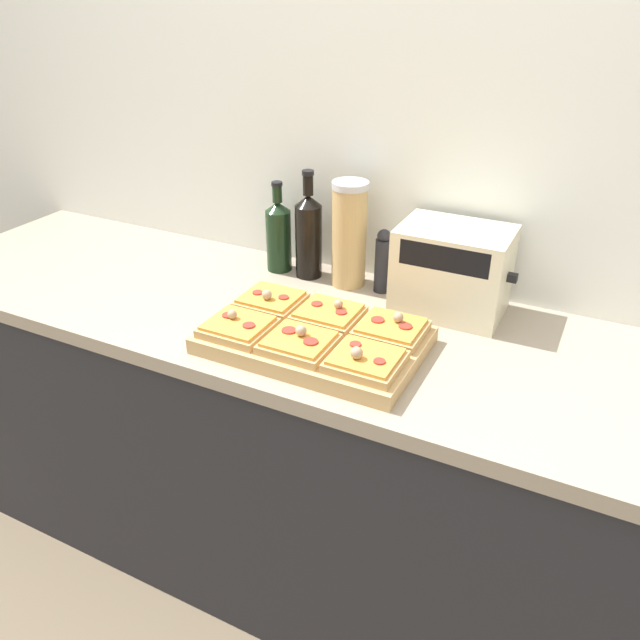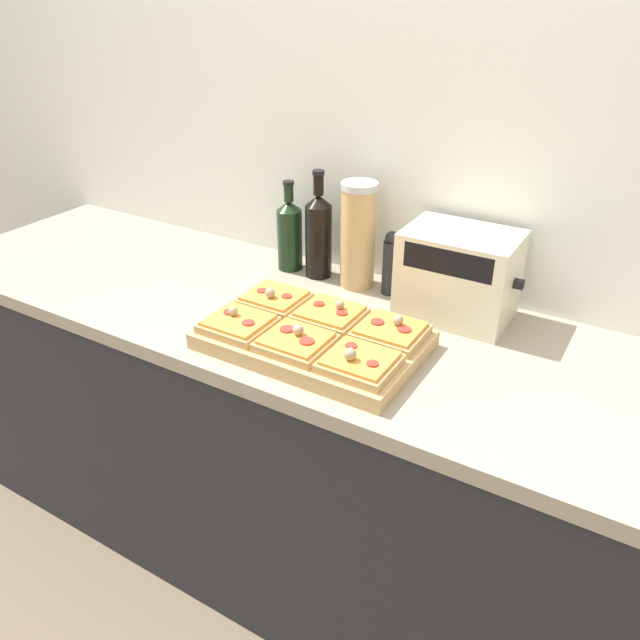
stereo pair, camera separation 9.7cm
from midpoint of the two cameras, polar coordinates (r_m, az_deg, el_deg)
wall_back at (r=1.76m, az=9.70°, el=13.97°), size 6.00×0.06×2.50m
kitchen_counter at (r=1.85m, az=3.34°, el=-12.92°), size 2.63×0.67×0.92m
cutting_board at (r=1.48m, az=1.29°, el=-1.86°), size 0.51×0.32×0.04m
pizza_slice_back_left at (r=1.60m, az=-2.44°, el=1.94°), size 0.15×0.14×0.05m
pizza_slice_back_center at (r=1.52m, az=2.74°, el=0.50°), size 0.15×0.14×0.05m
pizza_slice_back_right at (r=1.46m, az=8.37°, el=-1.07°), size 0.15×0.14×0.05m
pizza_slice_front_left at (r=1.49m, az=-5.64°, el=-0.35°), size 0.15×0.14×0.05m
pizza_slice_front_center at (r=1.41m, az=-0.23°, el=-2.03°), size 0.15×0.14×0.05m
pizza_slice_front_right at (r=1.34m, az=5.71°, el=-3.88°), size 0.15×0.14×0.06m
olive_oil_bottle at (r=1.86m, az=-1.28°, el=7.88°), size 0.07×0.07×0.27m
wine_bottle at (r=1.80m, az=1.43°, el=7.84°), size 0.08×0.08×0.31m
grain_jar_tall at (r=1.74m, az=5.11°, el=7.69°), size 0.10×0.10×0.30m
pepper_mill at (r=1.72m, az=8.10°, el=5.13°), size 0.04×0.04×0.18m
toaster_oven at (r=1.63m, az=14.23°, el=4.01°), size 0.30×0.20×0.23m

